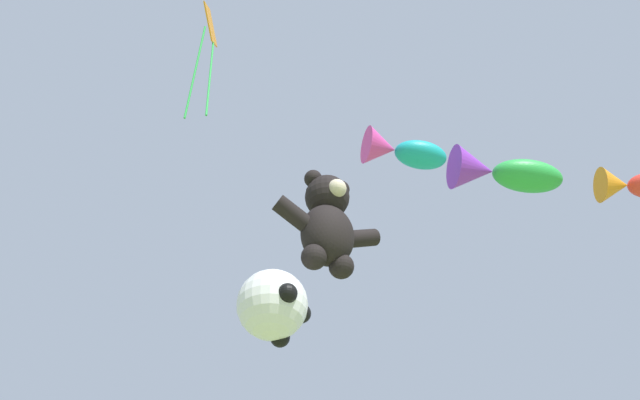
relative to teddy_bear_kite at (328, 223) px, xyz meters
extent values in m
ellipsoid|color=black|center=(0.00, 0.01, -0.23)|extent=(0.80, 0.68, 0.97)
sphere|color=black|center=(0.00, 0.01, 0.50)|extent=(0.67, 0.67, 0.67)
sphere|color=beige|center=(0.00, -0.28, 0.45)|extent=(0.28, 0.28, 0.28)
sphere|color=black|center=(-0.24, 0.01, 0.76)|extent=(0.27, 0.27, 0.27)
cylinder|color=black|center=(-0.58, 0.01, -0.06)|extent=(0.58, 0.26, 0.45)
sphere|color=black|center=(-0.22, 0.01, -0.69)|extent=(0.36, 0.36, 0.36)
sphere|color=black|center=(0.24, 0.01, 0.76)|extent=(0.27, 0.27, 0.27)
cylinder|color=black|center=(0.58, 0.01, -0.06)|extent=(0.58, 0.26, 0.45)
sphere|color=black|center=(0.22, 0.01, -0.69)|extent=(0.36, 0.36, 0.36)
sphere|color=white|center=(-0.74, 0.15, -1.54)|extent=(0.92, 0.92, 0.92)
sphere|color=black|center=(-0.32, 0.15, -1.54)|extent=(0.26, 0.26, 0.26)
sphere|color=black|center=(-0.83, 0.44, -1.24)|extent=(0.26, 0.26, 0.26)
sphere|color=black|center=(-0.74, -0.26, -1.61)|extent=(0.26, 0.26, 0.26)
sphere|color=black|center=(-0.54, 0.30, -1.88)|extent=(0.26, 0.26, 0.26)
ellipsoid|color=#19ADB2|center=(1.94, 0.04, 2.35)|extent=(1.07, 0.77, 0.46)
cone|color=#E53F9E|center=(1.22, 0.23, 2.35)|extent=(0.68, 0.79, 0.68)
sphere|color=black|center=(2.24, -0.04, 2.47)|extent=(0.12, 0.12, 0.12)
ellipsoid|color=green|center=(4.19, -0.29, 2.60)|extent=(1.52, 1.10, 0.58)
cone|color=purple|center=(3.18, 0.06, 2.60)|extent=(0.99, 1.05, 0.85)
sphere|color=black|center=(4.61, -0.44, 2.76)|extent=(0.15, 0.15, 0.15)
cone|color=orange|center=(5.60, -1.04, 2.42)|extent=(0.78, 0.84, 0.68)
cube|color=orange|center=(-2.25, -0.27, 2.90)|extent=(0.53, 0.70, 0.86)
cylinder|color=green|center=(-2.36, -0.27, 1.71)|extent=(0.03, 0.26, 1.83)
cylinder|color=green|center=(-2.14, -0.30, 1.67)|extent=(0.03, 0.26, 1.90)
camera|label=1|loc=(-4.04, -6.87, -6.48)|focal=40.00mm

